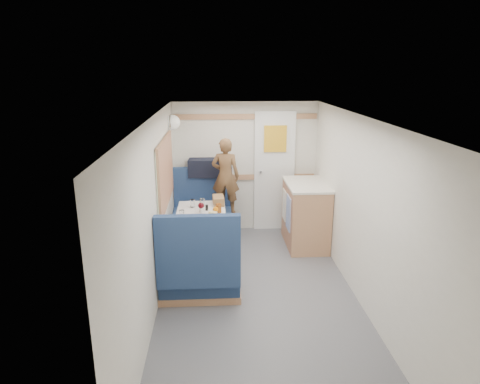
{
  "coord_description": "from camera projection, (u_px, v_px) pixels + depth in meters",
  "views": [
    {
      "loc": [
        -0.45,
        -4.17,
        2.49
      ],
      "look_at": [
        -0.16,
        0.9,
        1.0
      ],
      "focal_mm": 32.0,
      "sensor_mm": 36.0,
      "label": 1
    }
  ],
  "objects": [
    {
      "name": "person",
      "position": [
        225.0,
        176.0,
        6.08
      ],
      "size": [
        0.44,
        0.33,
        1.1
      ],
      "primitive_type": "imported",
      "rotation": [
        0.0,
        0.0,
        2.96
      ],
      "color": "brown",
      "rests_on": "bench_far"
    },
    {
      "name": "oak_trim_low",
      "position": [
        245.0,
        177.0,
        6.61
      ],
      "size": [
        2.15,
        0.02,
        0.08
      ],
      "primitive_type": "cube",
      "color": "#9C6346",
      "rests_on": "wall_back"
    },
    {
      "name": "orange_fruit",
      "position": [
        216.0,
        209.0,
        5.36
      ],
      "size": [
        0.07,
        0.07,
        0.07
      ],
      "primitive_type": "sphere",
      "color": "#DF4E09",
      "rests_on": "tray"
    },
    {
      "name": "cheese_block",
      "position": [
        213.0,
        213.0,
        5.28
      ],
      "size": [
        0.11,
        0.09,
        0.03
      ],
      "primitive_type": "cube",
      "rotation": [
        0.0,
        0.0,
        -0.33
      ],
      "color": "#D5BC7B",
      "rests_on": "tray"
    },
    {
      "name": "ceiling",
      "position": [
        262.0,
        119.0,
        4.15
      ],
      "size": [
        4.5,
        4.5,
        0.0
      ],
      "primitive_type": "plane",
      "rotation": [
        3.14,
        0.0,
        0.0
      ],
      "color": "silver",
      "rests_on": "wall_back"
    },
    {
      "name": "bench_far",
      "position": [
        203.0,
        219.0,
        6.38
      ],
      "size": [
        0.9,
        0.59,
        1.05
      ],
      "color": "#18294D",
      "rests_on": "floor"
    },
    {
      "name": "salt_grinder",
      "position": [
        200.0,
        210.0,
        5.35
      ],
      "size": [
        0.04,
        0.04,
        0.09
      ],
      "primitive_type": "cylinder",
      "color": "white",
      "rests_on": "dinette_table"
    },
    {
      "name": "pepper_grinder",
      "position": [
        207.0,
        208.0,
        5.42
      ],
      "size": [
        0.03,
        0.03,
        0.09
      ],
      "primitive_type": "cylinder",
      "color": "black",
      "rests_on": "dinette_table"
    },
    {
      "name": "wine_glass",
      "position": [
        201.0,
        206.0,
        5.26
      ],
      "size": [
        0.08,
        0.08,
        0.17
      ],
      "color": "white",
      "rests_on": "dinette_table"
    },
    {
      "name": "bench_near",
      "position": [
        200.0,
        273.0,
        4.73
      ],
      "size": [
        0.9,
        0.59,
        1.05
      ],
      "color": "#18294D",
      "rests_on": "floor"
    },
    {
      "name": "ledge",
      "position": [
        203.0,
        178.0,
        6.46
      ],
      "size": [
        0.9,
        0.14,
        0.04
      ],
      "primitive_type": "cube",
      "color": "#9C6346",
      "rests_on": "bench_far"
    },
    {
      "name": "tumbler_left",
      "position": [
        182.0,
        214.0,
        5.19
      ],
      "size": [
        0.06,
        0.06,
        0.1
      ],
      "primitive_type": "cylinder",
      "color": "silver",
      "rests_on": "dinette_table"
    },
    {
      "name": "wall_right",
      "position": [
        364.0,
        214.0,
        4.5
      ],
      "size": [
        0.02,
        4.5,
        2.0
      ],
      "primitive_type": "cube",
      "color": "silver",
      "rests_on": "floor"
    },
    {
      "name": "tray",
      "position": [
        206.0,
        213.0,
        5.35
      ],
      "size": [
        0.3,
        0.39,
        0.02
      ],
      "primitive_type": "cube",
      "rotation": [
        0.0,
        0.0,
        -0.03
      ],
      "color": "silver",
      "rests_on": "dinette_table"
    },
    {
      "name": "wall_left",
      "position": [
        153.0,
        218.0,
        4.37
      ],
      "size": [
        0.02,
        4.5,
        2.0
      ],
      "primitive_type": "cube",
      "color": "silver",
      "rests_on": "floor"
    },
    {
      "name": "galley_counter",
      "position": [
        305.0,
        214.0,
        6.12
      ],
      "size": [
        0.57,
        0.92,
        0.92
      ],
      "color": "#9C6346",
      "rests_on": "floor"
    },
    {
      "name": "wall_back",
      "position": [
        245.0,
        167.0,
        6.59
      ],
      "size": [
        2.2,
        0.02,
        2.0
      ],
      "primitive_type": "cube",
      "color": "silver",
      "rests_on": "floor"
    },
    {
      "name": "beer_glass",
      "position": [
        219.0,
        208.0,
        5.39
      ],
      "size": [
        0.07,
        0.07,
        0.11
      ],
      "primitive_type": "cylinder",
      "color": "brown",
      "rests_on": "dinette_table"
    },
    {
      "name": "duffel_bag",
      "position": [
        207.0,
        168.0,
        6.43
      ],
      "size": [
        0.57,
        0.31,
        0.27
      ],
      "primitive_type": "cube",
      "rotation": [
        0.0,
        0.0,
        -0.08
      ],
      "color": "black",
      "rests_on": "ledge"
    },
    {
      "name": "oak_trim_high",
      "position": [
        245.0,
        117.0,
        6.35
      ],
      "size": [
        2.15,
        0.02,
        0.08
      ],
      "primitive_type": "cube",
      "color": "#9C6346",
      "rests_on": "wall_back"
    },
    {
      "name": "dome_light",
      "position": [
        173.0,
        122.0,
        5.94
      ],
      "size": [
        0.2,
        0.2,
        0.2
      ],
      "primitive_type": "sphere",
      "color": "white",
      "rests_on": "wall_left"
    },
    {
      "name": "side_window",
      "position": [
        165.0,
        172.0,
        5.26
      ],
      "size": [
        0.04,
        1.3,
        0.72
      ],
      "primitive_type": "cube",
      "color": "#A5B599",
      "rests_on": "wall_left"
    },
    {
      "name": "bread_loaf",
      "position": [
        218.0,
        200.0,
        5.72
      ],
      "size": [
        0.16,
        0.27,
        0.11
      ],
      "primitive_type": "cube",
      "rotation": [
        0.0,
        0.0,
        0.07
      ],
      "color": "brown",
      "rests_on": "dinette_table"
    },
    {
      "name": "tumbler_mid",
      "position": [
        192.0,
        203.0,
        5.6
      ],
      "size": [
        0.07,
        0.07,
        0.11
      ],
      "primitive_type": "cylinder",
      "color": "white",
      "rests_on": "dinette_table"
    },
    {
      "name": "rear_door",
      "position": [
        274.0,
        169.0,
        6.59
      ],
      "size": [
        0.62,
        0.12,
        1.86
      ],
      "color": "white",
      "rests_on": "wall_back"
    },
    {
      "name": "floor",
      "position": [
        259.0,
        302.0,
        4.72
      ],
      "size": [
        4.5,
        4.5,
        0.0
      ],
      "primitive_type": "plane",
      "color": "#515156",
      "rests_on": "ground"
    },
    {
      "name": "tumbler_right",
      "position": [
        202.0,
        203.0,
        5.63
      ],
      "size": [
        0.06,
        0.06,
        0.1
      ],
      "primitive_type": "cylinder",
      "color": "white",
      "rests_on": "dinette_table"
    },
    {
      "name": "dinette_table",
      "position": [
        201.0,
        223.0,
        5.48
      ],
      "size": [
        0.62,
        0.92,
        0.72
      ],
      "color": "white",
      "rests_on": "floor"
    }
  ]
}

